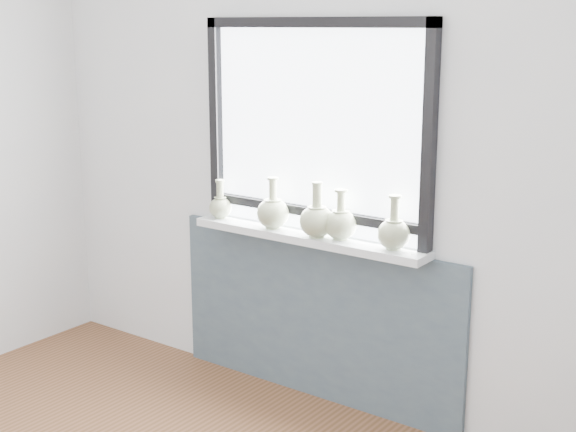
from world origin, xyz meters
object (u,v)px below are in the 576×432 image
Objects in this scene: vase_c at (317,219)px; windowsill at (307,237)px; vase_d at (341,223)px; vase_e at (394,232)px; vase_b at (273,212)px; vase_a at (220,206)px.

windowsill is at bearing 159.56° from vase_c.
vase_d is (0.12, 0.03, -0.01)m from vase_c.
vase_e reaches higher than windowsill.
vase_b reaches higher than vase_e.
vase_c is at bearing -3.10° from vase_b.
vase_d is 0.97× the size of vase_e.
vase_c is (0.64, -0.02, 0.02)m from vase_a.
vase_a is 0.64m from vase_c.
vase_a is 0.76× the size of vase_c.
vase_c is at bearing -175.91° from vase_e.
vase_a is 0.76m from vase_d.
vase_c is at bearing -164.33° from vase_d.
vase_d is (0.76, 0.01, 0.02)m from vase_a.
vase_e is (0.49, -0.00, 0.10)m from windowsill.
vase_c reaches higher than windowsill.
windowsill is 5.16× the size of vase_e.
vase_d is (0.40, 0.02, -0.00)m from vase_b.
vase_d is at bearing 15.67° from vase_c.
vase_a is 1.05m from vase_e.
vase_b is at bearing -0.97° from vase_a.
vase_d is at bearing 1.02° from windowsill.
vase_c is 1.07× the size of vase_e.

